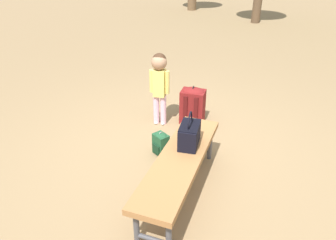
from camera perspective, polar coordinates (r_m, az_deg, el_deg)
name	(u,v)px	position (r m, az deg, el deg)	size (l,w,h in m)	color
ground_plane	(175,148)	(3.86, 1.26, -5.26)	(40.00, 40.00, 0.00)	#8C704C
park_bench	(180,162)	(2.97, 2.24, -7.72)	(1.65, 0.80, 0.45)	#9E6B3D
handbag	(190,134)	(3.05, 4.00, -2.57)	(0.34, 0.22, 0.37)	black
child_standing	(159,78)	(4.13, -1.61, 7.72)	(0.21, 0.27, 1.02)	#E5B2C6
backpack_large	(193,104)	(4.35, 4.60, 2.92)	(0.33, 0.37, 0.55)	maroon
backpack_small	(161,143)	(3.69, -1.35, -4.26)	(0.22, 0.22, 0.30)	#1E4C2D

